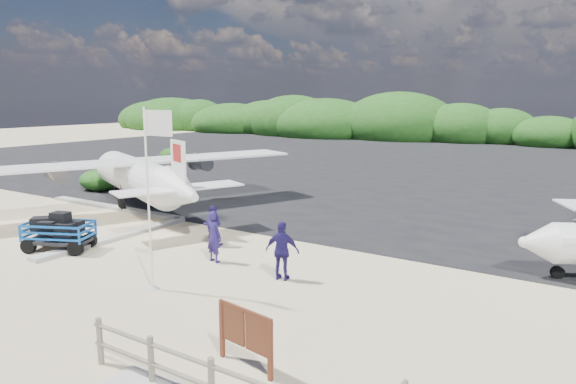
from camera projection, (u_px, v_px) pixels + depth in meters
name	position (u px, v px, depth m)	size (l,w,h in m)	color
ground	(173.00, 270.00, 16.31)	(160.00, 160.00, 0.00)	beige
asphalt_apron	(444.00, 166.00, 41.14)	(90.00, 50.00, 0.04)	#B2B2B2
lagoon	(49.00, 224.00, 22.34)	(9.00, 7.00, 0.40)	#B2B2B2
vegetation_band	(504.00, 143.00, 61.83)	(124.00, 8.00, 4.40)	#B2B2B2
baggage_cart	(60.00, 250.00, 18.43)	(2.47, 1.41, 1.24)	#0C51B5
flagpole	(153.00, 289.00, 14.71)	(1.03, 0.43, 5.17)	white
signboard	(246.00, 368.00, 10.41)	(1.59, 0.15, 1.31)	#5D2E1A
crew_a	(214.00, 236.00, 17.00)	(0.64, 0.42, 1.75)	#1F1653
crew_b	(213.00, 226.00, 18.94)	(0.73, 0.57, 1.50)	#1F1653
crew_c	(282.00, 251.00, 15.31)	(1.05, 0.44, 1.79)	#1F1653
aircraft_large	(563.00, 194.00, 29.21)	(15.94, 15.94, 4.78)	#B2B2B2
aircraft_small	(349.00, 161.00, 44.26)	(6.94, 6.94, 2.50)	#B2B2B2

